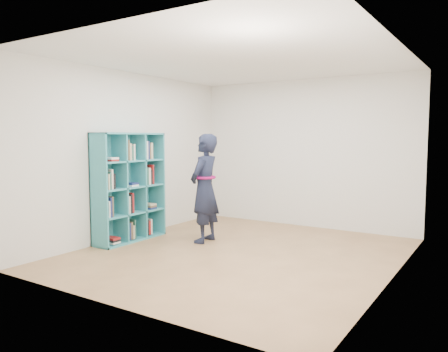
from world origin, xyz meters
The scene contains 9 objects.
floor centered at (0.00, 0.00, 0.00)m, with size 4.50×4.50×0.00m, color olive.
ceiling centered at (0.00, 0.00, 2.60)m, with size 4.50×4.50×0.00m, color white.
wall_left centered at (-2.00, 0.00, 1.30)m, with size 0.02×4.50×2.60m, color silver.
wall_right centered at (2.00, 0.00, 1.30)m, with size 0.02×4.50×2.60m, color silver.
wall_back centered at (0.00, 2.25, 1.30)m, with size 4.00×0.02×2.60m, color silver.
wall_front centered at (0.00, -2.25, 1.30)m, with size 4.00×0.02×2.60m, color silver.
bookshelf centered at (-1.84, -0.24, 0.80)m, with size 0.36×1.24×1.65m.
person centered at (-0.78, 0.30, 0.82)m, with size 0.46×0.64×1.64m.
smartphone centered at (-0.94, 0.35, 0.93)m, with size 0.02×0.09×0.12m.
Camera 1 is at (3.00, -5.02, 1.58)m, focal length 35.00 mm.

